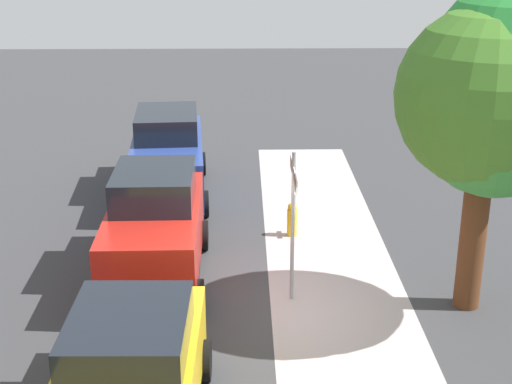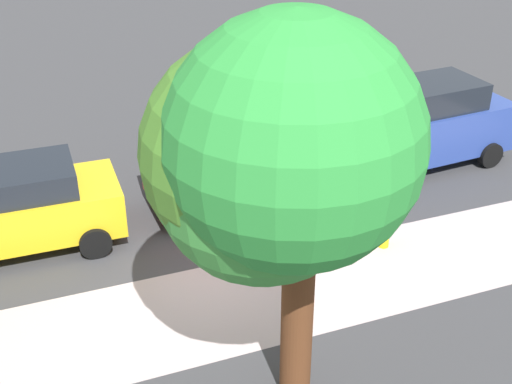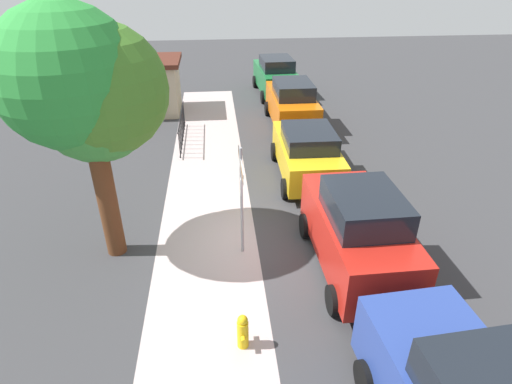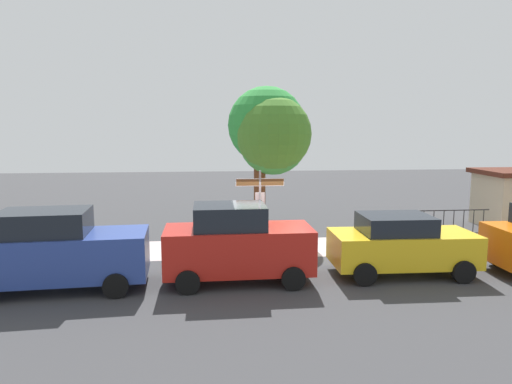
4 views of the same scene
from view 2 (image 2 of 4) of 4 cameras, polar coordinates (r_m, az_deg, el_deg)
ground_plane at (r=13.34m, az=-3.05°, el=-6.03°), size 60.00×60.00×0.00m
sidewalk_strip at (r=11.98m, az=-10.35°, el=-11.20°), size 24.00×2.60×0.00m
street_sign at (r=12.07m, az=-1.19°, el=1.04°), size 1.60×0.07×2.87m
shade_tree at (r=8.17m, az=1.44°, el=3.03°), size 3.26×3.61×5.92m
car_blue at (r=17.18m, az=13.84°, el=5.51°), size 4.75×2.22×2.14m
car_red at (r=14.94m, az=-1.25°, el=2.84°), size 4.09×1.99×2.18m
car_yellow at (r=14.18m, az=-19.55°, el=-1.27°), size 4.14×2.05×1.77m
fire_hydrant at (r=13.87m, az=10.80°, el=-3.17°), size 0.42×0.22×0.78m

